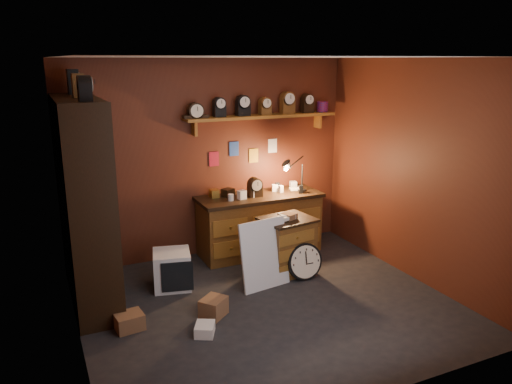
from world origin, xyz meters
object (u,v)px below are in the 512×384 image
(workbench, at_px, (260,221))
(big_round_clock, at_px, (305,262))
(shelving_unit, at_px, (82,194))
(low_cabinet, at_px, (287,243))

(workbench, bearing_deg, big_round_clock, -82.91)
(shelving_unit, xyz_separation_m, workbench, (2.38, 0.49, -0.78))
(workbench, relative_size, low_cabinet, 2.14)
(low_cabinet, height_order, big_round_clock, low_cabinet)
(shelving_unit, distance_m, workbench, 2.56)
(workbench, bearing_deg, shelving_unit, -168.28)
(shelving_unit, bearing_deg, low_cabinet, -6.45)
(big_round_clock, bearing_deg, low_cabinet, 109.79)
(workbench, relative_size, big_round_clock, 3.72)
(workbench, distance_m, low_cabinet, 0.77)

